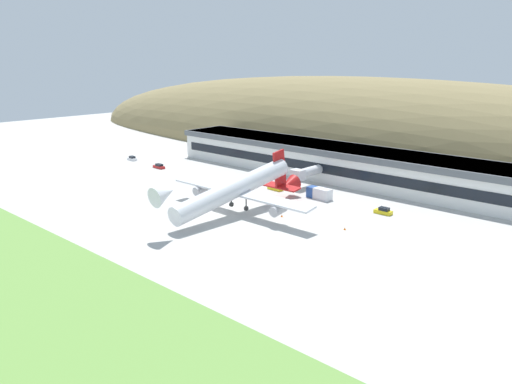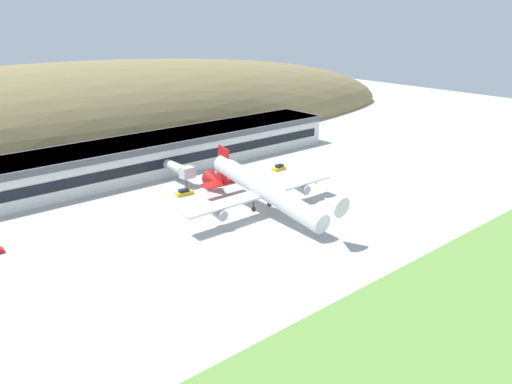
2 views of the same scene
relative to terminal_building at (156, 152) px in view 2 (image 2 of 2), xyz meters
The scene contains 11 objects.
ground_plane 49.62m from the terminal_building, 92.77° to the right, with size 416.20×416.20×0.00m, color #B7B5AF.
grass_strip_foreground 94.22m from the terminal_building, 91.45° to the right, with size 374.58×28.27×0.08m, color #669342.
hill_backdrop 44.00m from the terminal_building, 111.66° to the left, with size 328.73×61.19×55.94m, color olive.
terminal_building is the anchor object (origin of this frame).
jetway_0 14.89m from the terminal_building, 94.60° to the right, with size 3.38×11.51×5.43m.
cargo_airplane 45.12m from the terminal_building, 87.55° to the right, with size 40.91×44.71×12.27m.
service_car_0 35.65m from the terminal_building, 40.06° to the right, with size 4.10×1.87×1.57m.
service_car_1 24.05m from the terminal_building, 102.57° to the right, with size 4.61×2.01×1.57m.
fuel_truck 24.09m from the terminal_building, 68.46° to the right, with size 6.75×2.86×2.83m.
traffic_cone_0 46.59m from the terminal_building, 55.19° to the right, with size 0.52×0.52×0.58m.
traffic_cone_1 41.91m from the terminal_building, 74.36° to the right, with size 0.52×0.52×0.58m.
Camera 2 is at (-63.87, -74.75, 43.23)m, focal length 35.00 mm.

